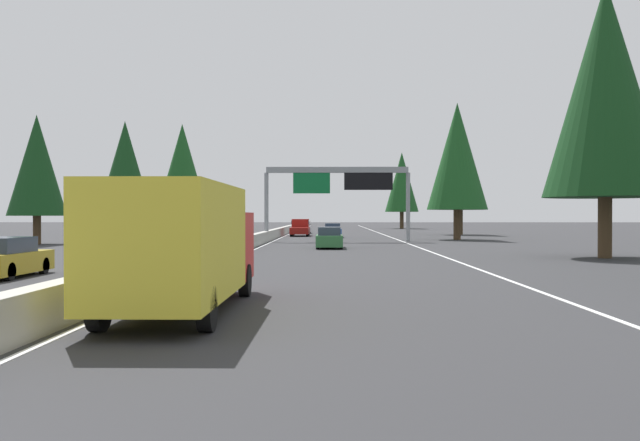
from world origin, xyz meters
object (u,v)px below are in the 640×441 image
conifer_right_far (460,166)px  conifer_right_distant (402,182)px  conifer_left_near (37,166)px  sign_gantry_overhead (339,182)px  box_truck_near_right (183,243)px  pickup_near_center (300,228)px  sedan_far_right (333,231)px  conifer_right_near (605,90)px  oncoming_near (5,259)px  conifer_left_far (182,166)px  sedan_distant_b (303,228)px  conifer_right_mid (457,156)px  conifer_left_mid (125,165)px  sedan_mid_center (329,238)px

conifer_right_far → conifer_right_distant: conifer_right_far is taller
conifer_left_near → sign_gantry_overhead: bearing=-75.6°
box_truck_near_right → conifer_right_distant: (101.04, -15.66, 6.38)m
conifer_left_near → pickup_near_center: bearing=-42.0°
conifer_right_far → conifer_right_distant: bearing=4.4°
sedan_far_right → conifer_left_near: (-16.65, 23.24, 5.50)m
box_truck_near_right → conifer_right_near: (20.38, -18.00, 7.32)m
oncoming_near → conifer_left_far: conifer_left_far is taller
sedan_distant_b → conifer_right_mid: size_ratio=0.35×
sedan_far_right → conifer_left_mid: conifer_left_mid is taller
box_truck_near_right → conifer_left_mid: (64.84, 21.20, 6.65)m
sedan_mid_center → conifer_right_far: 36.78m
sedan_distant_b → sedan_mid_center: bearing=-175.0°
oncoming_near → conifer_left_far: 69.59m
sign_gantry_overhead → conifer_right_far: conifer_right_far is taller
sedan_distant_b → pickup_near_center: (-10.84, -0.08, 0.23)m
sedan_distant_b → conifer_left_mid: bearing=102.8°
sedan_mid_center → pickup_near_center: bearing=6.7°
pickup_near_center → conifer_left_far: (18.60, 17.16, 8.17)m
conifer_right_far → conifer_left_near: (-26.65, 38.15, -1.92)m
sedan_distant_b → pickup_near_center: 10.84m
conifer_left_near → conifer_left_far: size_ratio=0.68×
sign_gantry_overhead → sedan_distant_b: (26.61, 4.19, -4.47)m
box_truck_near_right → conifer_right_distant: 102.45m
sign_gantry_overhead → sedan_mid_center: sign_gantry_overhead is taller
sedan_mid_center → pickup_near_center: 28.09m
oncoming_near → conifer_right_far: size_ratio=0.33×
sedan_distant_b → conifer_right_distant: 35.84m
conifer_right_near → conifer_left_far: bearing=31.6°
conifer_right_distant → conifer_right_near: bearing=-178.3°
oncoming_near → conifer_left_near: size_ratio=0.43×
sign_gantry_overhead → conifer_right_distant: 59.19m
conifer_left_near → conifer_left_far: conifer_left_far is taller
conifer_right_mid → conifer_left_mid: bearing=64.4°
pickup_near_center → conifer_left_near: size_ratio=0.55×
pickup_near_center → sedan_far_right: bearing=-145.7°
conifer_right_far → conifer_left_mid: conifer_left_mid is taller
pickup_near_center → oncoming_near: bearing=170.3°
sedan_far_right → conifer_right_distant: (47.45, -12.03, 7.31)m
conifer_right_distant → conifer_left_near: (-64.10, 35.27, -1.81)m
sedan_distant_b → conifer_right_far: conifer_right_far is taller
sign_gantry_overhead → conifer_right_mid: conifer_right_mid is taller
sedan_mid_center → sedan_distant_b: (38.74, 3.37, 0.00)m
box_truck_near_right → conifer_right_near: conifer_right_near is taller
conifer_right_far → sedan_mid_center: bearing=155.1°
sign_gantry_overhead → oncoming_near: size_ratio=2.88×
conifer_left_mid → conifer_left_far: 13.26m
oncoming_near → conifer_right_near: 30.04m
box_truck_near_right → sedan_mid_center: bearing=-6.2°
conifer_right_distant → box_truck_near_right: bearing=171.2°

